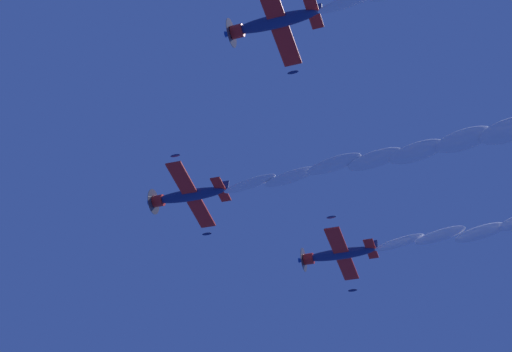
{
  "coord_description": "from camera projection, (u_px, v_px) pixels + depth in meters",
  "views": [
    {
      "loc": [
        -47.92,
        -8.98,
        1.7
      ],
      "look_at": [
        -6.61,
        -8.96,
        57.84
      ],
      "focal_mm": 51.88,
      "sensor_mm": 36.0,
      "label": 1
    }
  ],
  "objects": [
    {
      "name": "airplane_right_wingman",
      "position": [
        338.0,
        254.0,
        76.59
      ],
      "size": [
        9.19,
        8.38,
        3.25
      ],
      "color": "navy"
    },
    {
      "name": "airplane_left_wingman",
      "position": [
        272.0,
        22.0,
        61.27
      ],
      "size": [
        9.23,
        8.39,
        3.08
      ],
      "color": "navy"
    },
    {
      "name": "smoke_trail_lead",
      "position": [
        448.0,
        144.0,
        65.23
      ],
      "size": [
        12.0,
        32.33,
        4.89
      ],
      "color": "white"
    },
    {
      "name": "airplane_lead",
      "position": [
        187.0,
        196.0,
        71.84
      ],
      "size": [
        9.27,
        8.38,
        3.09
      ],
      "color": "navy"
    }
  ]
}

